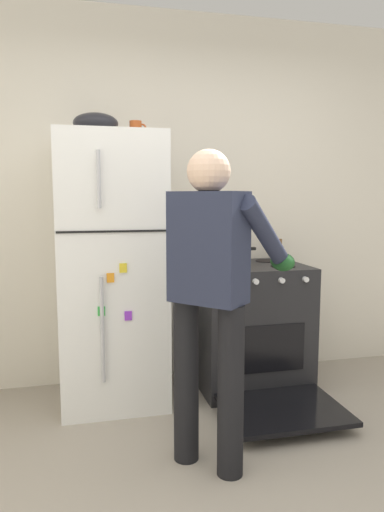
# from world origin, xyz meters

# --- Properties ---
(kitchen_wall_back) EXTENTS (6.00, 0.10, 2.70)m
(kitchen_wall_back) POSITION_xyz_m (0.00, 1.95, 1.35)
(kitchen_wall_back) COLOR silver
(kitchen_wall_back) RESTS_ON ground
(refrigerator) EXTENTS (0.68, 0.72, 1.78)m
(refrigerator) POSITION_xyz_m (-0.51, 1.57, 0.89)
(refrigerator) COLOR white
(refrigerator) RESTS_ON ground
(stove_range) EXTENTS (0.76, 1.21, 0.90)m
(stove_range) POSITION_xyz_m (0.47, 1.55, 0.44)
(stove_range) COLOR black
(stove_range) RESTS_ON ground
(person_cook) EXTENTS (0.72, 0.75, 1.60)m
(person_cook) POSITION_xyz_m (-0.08, 0.65, 0.96)
(person_cook) COLOR black
(person_cook) RESTS_ON ground
(red_pot) EXTENTS (0.34, 0.24, 0.14)m
(red_pot) POSITION_xyz_m (0.31, 1.52, 0.97)
(red_pot) COLOR orange
(red_pot) RESTS_ON stove_range
(coffee_mug) EXTENTS (0.11, 0.08, 0.10)m
(coffee_mug) POSITION_xyz_m (-0.33, 1.62, 1.82)
(coffee_mug) COLOR #B24C1E
(coffee_mug) RESTS_ON refrigerator
(pepper_mill) EXTENTS (0.05, 0.05, 0.16)m
(pepper_mill) POSITION_xyz_m (0.77, 1.77, 0.98)
(pepper_mill) COLOR brown
(pepper_mill) RESTS_ON stove_range
(mixing_bowl) EXTENTS (0.28, 0.28, 0.13)m
(mixing_bowl) POSITION_xyz_m (-0.59, 1.57, 1.84)
(mixing_bowl) COLOR black
(mixing_bowl) RESTS_ON refrigerator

